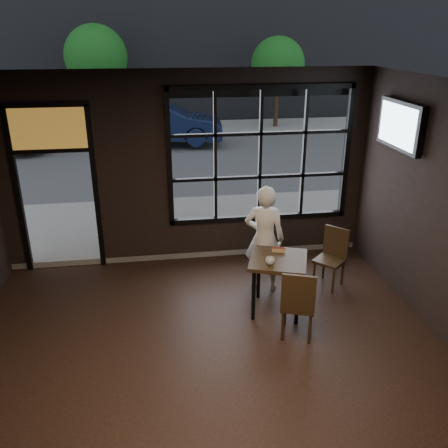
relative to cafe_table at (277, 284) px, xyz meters
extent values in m
cube|color=black|center=(-1.07, -1.65, -0.42)|extent=(6.00, 7.00, 0.02)
cube|color=black|center=(-1.07, -1.65, 2.80)|extent=(6.00, 7.00, 0.02)
cube|color=black|center=(0.13, 1.85, 1.39)|extent=(3.06, 0.12, 2.28)
cube|color=orange|center=(-3.17, 1.85, 1.94)|extent=(1.20, 0.06, 0.70)
cube|color=#545456|center=(-1.07, 22.35, -0.43)|extent=(60.00, 41.00, 0.04)
cube|color=#2E2011|center=(0.00, 0.00, 0.00)|extent=(0.97, 0.97, 0.83)
cube|color=#2E2011|center=(0.12, -0.61, 0.08)|extent=(0.55, 0.55, 0.98)
cube|color=#2E2011|center=(0.97, 0.57, 0.05)|extent=(0.57, 0.57, 0.93)
imported|color=silver|center=(-0.04, 0.68, 0.41)|extent=(0.70, 0.57, 1.65)
imported|color=silver|center=(-0.16, -0.15, 0.46)|extent=(0.12, 0.12, 0.10)
cube|color=black|center=(1.86, 0.61, 2.07)|extent=(0.13, 1.16, 0.68)
imported|color=#111B3B|center=(-1.31, 10.70, 0.37)|extent=(4.29, 1.94, 1.36)
cylinder|color=#332114|center=(-3.56, 13.53, 0.65)|extent=(0.19, 0.19, 2.13)
sphere|color=#1D671E|center=(-3.56, 13.53, 2.39)|extent=(2.32, 2.32, 2.32)
cylinder|color=#332114|center=(3.32, 13.14, 0.54)|extent=(0.17, 0.17, 1.90)
sphere|color=#275416|center=(3.32, 13.14, 2.09)|extent=(2.07, 2.07, 2.07)
camera|label=1|loc=(-1.61, -5.66, 3.31)|focal=38.00mm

